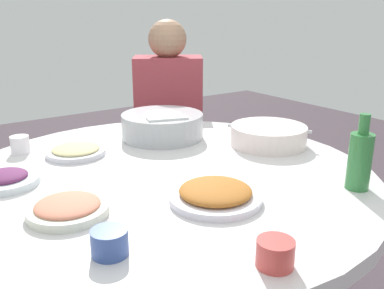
# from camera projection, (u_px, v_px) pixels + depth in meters

# --- Properties ---
(round_dining_table) EXTENTS (1.31, 1.31, 0.76)m
(round_dining_table) POSITION_uv_depth(u_px,v_px,m) (166.00, 208.00, 1.36)
(round_dining_table) COLOR #99999E
(round_dining_table) RESTS_ON ground
(rice_bowl) EXTENTS (0.32, 0.32, 0.11)m
(rice_bowl) POSITION_uv_depth(u_px,v_px,m) (162.00, 125.00, 1.67)
(rice_bowl) COLOR #B2B5BA
(rice_bowl) RESTS_ON round_dining_table
(soup_bowl) EXTENTS (0.28, 0.28, 0.07)m
(soup_bowl) POSITION_uv_depth(u_px,v_px,m) (268.00, 136.00, 1.58)
(soup_bowl) COLOR white
(soup_bowl) RESTS_ON round_dining_table
(dish_stirfry) EXTENTS (0.25, 0.25, 0.05)m
(dish_stirfry) POSITION_uv_depth(u_px,v_px,m) (216.00, 194.00, 1.12)
(dish_stirfry) COLOR white
(dish_stirfry) RESTS_ON round_dining_table
(dish_eggplant) EXTENTS (0.19, 0.19, 0.04)m
(dish_eggplant) POSITION_uv_depth(u_px,v_px,m) (5.00, 179.00, 1.23)
(dish_eggplant) COLOR silver
(dish_eggplant) RESTS_ON round_dining_table
(dish_shrimp) EXTENTS (0.20, 0.20, 0.04)m
(dish_shrimp) POSITION_uv_depth(u_px,v_px,m) (68.00, 208.00, 1.05)
(dish_shrimp) COLOR silver
(dish_shrimp) RESTS_ON round_dining_table
(dish_noodles) EXTENTS (0.20, 0.20, 0.03)m
(dish_noodles) POSITION_uv_depth(u_px,v_px,m) (76.00, 151.00, 1.48)
(dish_noodles) COLOR silver
(dish_noodles) RESTS_ON round_dining_table
(green_bottle) EXTENTS (0.07, 0.07, 0.22)m
(green_bottle) POSITION_uv_depth(u_px,v_px,m) (360.00, 159.00, 1.18)
(green_bottle) COLOR #327B3C
(green_bottle) RESTS_ON round_dining_table
(tea_cup_near) EXTENTS (0.08, 0.08, 0.06)m
(tea_cup_near) POSITION_uv_depth(u_px,v_px,m) (110.00, 242.00, 0.87)
(tea_cup_near) COLOR #364F96
(tea_cup_near) RESTS_ON round_dining_table
(tea_cup_far) EXTENTS (0.06, 0.06, 0.06)m
(tea_cup_far) POSITION_uv_depth(u_px,v_px,m) (20.00, 145.00, 1.49)
(tea_cup_far) COLOR white
(tea_cup_far) RESTS_ON round_dining_table
(tea_cup_side) EXTENTS (0.08, 0.08, 0.06)m
(tea_cup_side) POSITION_uv_depth(u_px,v_px,m) (275.00, 253.00, 0.83)
(tea_cup_side) COLOR #CC4641
(tea_cup_side) RESTS_ON round_dining_table
(stool_for_diner_left) EXTENTS (0.35, 0.35, 0.44)m
(stool_for_diner_left) POSITION_uv_depth(u_px,v_px,m) (170.00, 203.00, 2.35)
(stool_for_diner_left) COLOR brown
(stool_for_diner_left) RESTS_ON ground
(diner_left) EXTENTS (0.45, 0.46, 0.76)m
(diner_left) POSITION_uv_depth(u_px,v_px,m) (169.00, 108.00, 2.19)
(diner_left) COLOR #2D333D
(diner_left) RESTS_ON stool_for_diner_left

